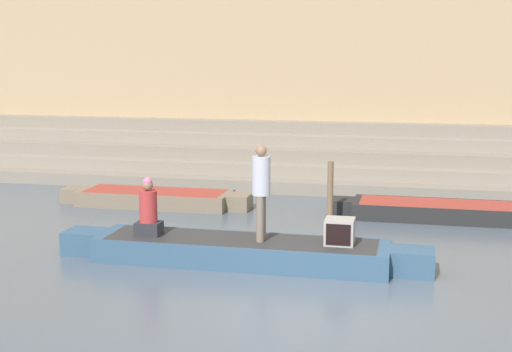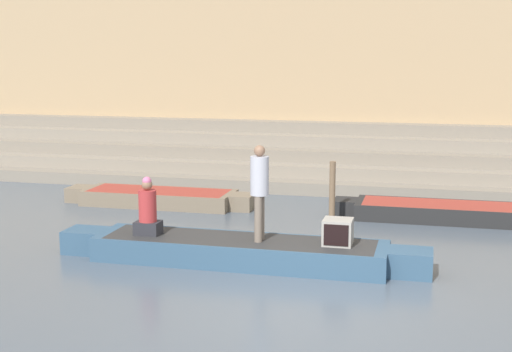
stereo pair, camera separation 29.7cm
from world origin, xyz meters
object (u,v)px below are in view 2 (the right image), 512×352
at_px(rowboat_main, 239,250).
at_px(moored_boat_distant, 440,211).
at_px(person_rowing, 148,211).
at_px(person_standing, 260,186).
at_px(tv_set, 338,232).
at_px(moored_boat_shore, 159,197).
at_px(mooring_post, 332,193).

distance_m(rowboat_main, moored_boat_distant, 5.34).
xyz_separation_m(rowboat_main, moored_boat_distant, (3.38, 4.14, -0.03)).
bearing_deg(moored_boat_distant, person_rowing, -143.30).
height_order(person_rowing, moored_boat_distant, person_rowing).
bearing_deg(person_standing, tv_set, 0.63).
relative_size(rowboat_main, person_rowing, 6.29).
bearing_deg(moored_boat_shore, moored_boat_distant, -0.52).
xyz_separation_m(person_standing, moored_boat_distant, (3.02, 4.13, -1.18)).
height_order(person_standing, mooring_post, person_standing).
bearing_deg(tv_set, moored_boat_shore, 143.78).
distance_m(moored_boat_distant, mooring_post, 2.46).
relative_size(rowboat_main, person_standing, 3.96).
bearing_deg(mooring_post, moored_boat_distant, 23.20).
height_order(moored_boat_distant, mooring_post, mooring_post).
bearing_deg(mooring_post, rowboat_main, -110.02).
xyz_separation_m(person_standing, mooring_post, (0.80, 3.18, -0.70)).
bearing_deg(moored_boat_shore, mooring_post, -12.96).
xyz_separation_m(rowboat_main, moored_boat_shore, (-3.10, 4.10, -0.03)).
height_order(rowboat_main, mooring_post, mooring_post).
bearing_deg(tv_set, person_rowing, -174.06).
bearing_deg(tv_set, mooring_post, 103.54).
distance_m(person_standing, tv_set, 1.52).
bearing_deg(moored_boat_shore, tv_set, -41.02).
distance_m(rowboat_main, moored_boat_shore, 5.14).
bearing_deg(moored_boat_shore, person_standing, -50.71).
bearing_deg(mooring_post, tv_set, -80.42).
bearing_deg(moored_boat_distant, tv_set, -115.64).
bearing_deg(tv_set, person_standing, -173.58).
xyz_separation_m(person_rowing, moored_boat_shore, (-1.45, 4.16, -0.64)).
height_order(person_standing, person_rowing, person_standing).
distance_m(person_rowing, moored_boat_distant, 6.58).
height_order(rowboat_main, moored_boat_distant, rowboat_main).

